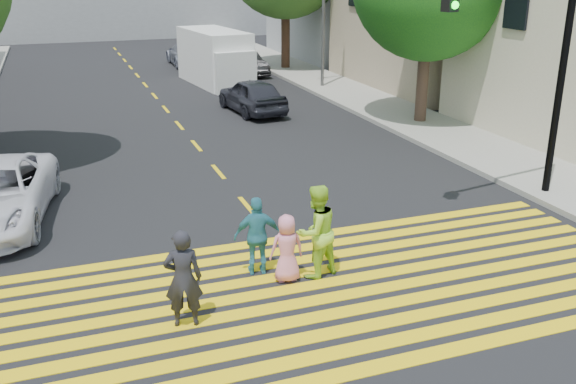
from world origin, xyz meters
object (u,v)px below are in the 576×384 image
traffic_signal (535,44)px  pedestrian_child (287,248)px  dark_car_parked (245,63)px  pedestrian_extra (258,236)px  white_van (217,59)px  pedestrian_woman (316,231)px  pedestrian_man (183,279)px  dark_car_near (252,95)px  silver_car (187,54)px

traffic_signal → pedestrian_child: bearing=-174.4°
pedestrian_child → dark_car_parked: size_ratio=0.35×
pedestrian_extra → white_van: (4.26, 20.44, 0.46)m
pedestrian_child → white_van: (3.84, 20.92, 0.58)m
dark_car_parked → white_van: size_ratio=0.67×
pedestrian_woman → white_van: (3.24, 20.91, 0.33)m
pedestrian_woman → white_van: white_van is taller
pedestrian_man → pedestrian_woman: bearing=-150.1°
dark_car_near → silver_car: dark_car_near is taller
dark_car_near → silver_car: size_ratio=0.89×
pedestrian_child → dark_car_near: 14.70m
silver_car → traffic_signal: traffic_signal is taller
silver_car → pedestrian_extra: bearing=81.9°
pedestrian_man → pedestrian_woman: size_ratio=0.94×
pedestrian_man → dark_car_parked: pedestrian_man is taller
silver_car → pedestrian_child: bearing=82.9°
pedestrian_woman → dark_car_parked: (5.35, 23.22, -0.29)m
pedestrian_extra → dark_car_parked: 23.63m
dark_car_near → pedestrian_woman: bearing=71.9°
pedestrian_child → traffic_signal: 7.88m
dark_car_near → silver_car: (0.06, 13.48, -0.03)m
pedestrian_extra → dark_car_near: size_ratio=0.38×
pedestrian_extra → traffic_signal: bearing=-158.8°
pedestrian_child → dark_car_parked: (5.95, 23.23, -0.03)m
traffic_signal → pedestrian_woman: bearing=-173.0°
dark_car_near → white_van: 6.70m
dark_car_near → white_van: size_ratio=0.71×
pedestrian_woman → dark_car_parked: pedestrian_woman is taller
silver_car → white_van: white_van is taller
dark_car_near → pedestrian_extra: bearing=67.5°
silver_car → dark_car_parked: bearing=117.2°
dark_car_parked → pedestrian_child: bearing=-111.3°
pedestrian_extra → white_van: size_ratio=0.27×
pedestrian_woman → dark_car_near: pedestrian_woman is taller
dark_car_near → white_van: white_van is taller
pedestrian_woman → pedestrian_child: size_ratio=1.39×
silver_car → dark_car_parked: size_ratio=1.20×
pedestrian_woman → dark_car_near: 14.56m
pedestrian_child → traffic_signal: traffic_signal is taller
pedestrian_child → pedestrian_woman: bearing=-175.5°
silver_car → traffic_signal: size_ratio=0.75×
pedestrian_extra → silver_car: (4.11, 27.25, -0.12)m
pedestrian_woman → pedestrian_child: pedestrian_woman is taller
pedestrian_man → silver_car: pedestrian_man is taller
pedestrian_child → dark_car_parked: 23.98m
pedestrian_extra → traffic_signal: size_ratio=0.26×
white_van → traffic_signal: bearing=-87.8°
white_van → traffic_signal: traffic_signal is taller
pedestrian_extra → traffic_signal: traffic_signal is taller
dark_car_near → traffic_signal: 13.14m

